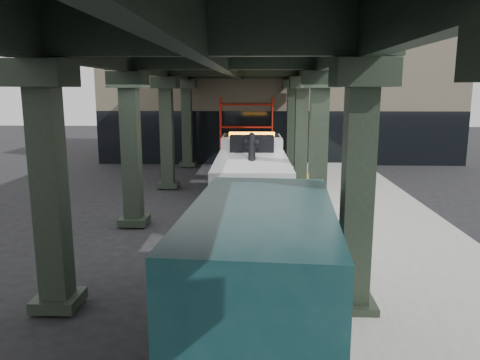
# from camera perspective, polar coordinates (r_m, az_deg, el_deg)

# --- Properties ---
(ground) EXTENTS (90.00, 90.00, 0.00)m
(ground) POSITION_cam_1_polar(r_m,az_deg,el_deg) (13.60, -0.81, -8.13)
(ground) COLOR black
(ground) RESTS_ON ground
(sidewalk) EXTENTS (5.00, 40.00, 0.15)m
(sidewalk) POSITION_cam_1_polar(r_m,az_deg,el_deg) (15.93, 16.04, -5.41)
(sidewalk) COLOR gray
(sidewalk) RESTS_ON ground
(lane_stripe) EXTENTS (0.12, 38.00, 0.01)m
(lane_stripe) POSITION_cam_1_polar(r_m,az_deg,el_deg) (15.52, 5.89, -5.73)
(lane_stripe) COLOR silver
(lane_stripe) RESTS_ON ground
(viaduct) EXTENTS (7.40, 32.00, 6.40)m
(viaduct) POSITION_cam_1_polar(r_m,az_deg,el_deg) (14.91, -2.04, 14.85)
(viaduct) COLOR black
(viaduct) RESTS_ON ground
(building) EXTENTS (22.00, 10.00, 8.00)m
(building) POSITION_cam_1_polar(r_m,az_deg,el_deg) (32.86, 4.57, 10.16)
(building) COLOR #C6B793
(building) RESTS_ON ground
(scaffolding) EXTENTS (3.08, 0.88, 4.00)m
(scaffolding) POSITION_cam_1_polar(r_m,az_deg,el_deg) (27.59, 0.78, 6.10)
(scaffolding) COLOR red
(scaffolding) RESTS_ON ground
(tow_truck) EXTENTS (2.76, 8.81, 2.87)m
(tow_truck) POSITION_cam_1_polar(r_m,az_deg,el_deg) (17.59, 1.44, 0.98)
(tow_truck) COLOR black
(tow_truck) RESTS_ON ground
(towed_van) EXTENTS (2.93, 6.51, 2.58)m
(towed_van) POSITION_cam_1_polar(r_m,az_deg,el_deg) (8.34, 2.73, -10.61)
(towed_van) COLOR #10373B
(towed_van) RESTS_ON ground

